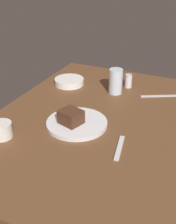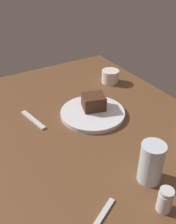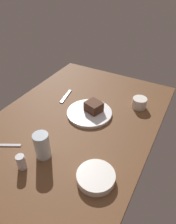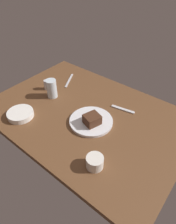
% 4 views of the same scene
% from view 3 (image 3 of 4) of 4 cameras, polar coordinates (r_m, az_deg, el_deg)
% --- Properties ---
extents(dining_table, '(1.20, 0.84, 0.03)m').
position_cam_3_polar(dining_table, '(1.14, -3.39, -2.55)').
color(dining_table, brown).
rests_on(dining_table, ground).
extents(dessert_plate, '(0.25, 0.25, 0.02)m').
position_cam_3_polar(dessert_plate, '(1.16, 0.40, -0.24)').
color(dessert_plate, silver).
rests_on(dessert_plate, dining_table).
extents(chocolate_cake_slice, '(0.10, 0.10, 0.06)m').
position_cam_3_polar(chocolate_cake_slice, '(1.15, 1.59, 1.49)').
color(chocolate_cake_slice, '#472819').
rests_on(chocolate_cake_slice, dessert_plate).
extents(salt_shaker, '(0.04, 0.04, 0.07)m').
position_cam_3_polar(salt_shaker, '(0.92, -17.98, -13.05)').
color(salt_shaker, silver).
rests_on(salt_shaker, dining_table).
extents(water_glass, '(0.07, 0.07, 0.13)m').
position_cam_3_polar(water_glass, '(0.92, -12.58, -9.06)').
color(water_glass, silver).
rests_on(water_glass, dining_table).
extents(side_bowl, '(0.16, 0.16, 0.03)m').
position_cam_3_polar(side_bowl, '(0.86, 2.18, -17.53)').
color(side_bowl, white).
rests_on(side_bowl, dining_table).
extents(coffee_cup, '(0.08, 0.08, 0.06)m').
position_cam_3_polar(coffee_cup, '(1.24, 14.01, 2.47)').
color(coffee_cup, silver).
rests_on(coffee_cup, dining_table).
extents(dessert_spoon, '(0.15, 0.05, 0.01)m').
position_cam_3_polar(dessert_spoon, '(1.31, -6.13, 4.36)').
color(dessert_spoon, silver).
rests_on(dessert_spoon, dining_table).
extents(butter_knife, '(0.10, 0.17, 0.01)m').
position_cam_3_polar(butter_knife, '(1.07, -22.94, -8.43)').
color(butter_knife, silver).
rests_on(butter_knife, dining_table).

